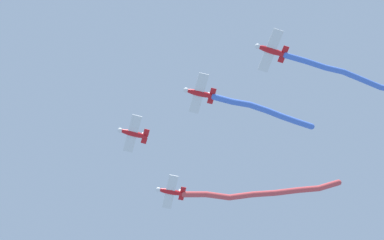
{
  "coord_description": "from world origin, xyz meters",
  "views": [
    {
      "loc": [
        -35.27,
        7.18,
        4.22
      ],
      "look_at": [
        -6.25,
        -3.27,
        69.42
      ],
      "focal_mm": 49.17,
      "sensor_mm": 36.0,
      "label": 1
    }
  ],
  "objects_px": {
    "airplane_left_wing": "(199,93)",
    "airplane_right_wing": "(170,192)",
    "airplane_slot": "(271,50)",
    "airplane_lead": "(133,133)"
  },
  "relations": [
    {
      "from": "airplane_left_wing",
      "to": "airplane_slot",
      "type": "bearing_deg",
      "value": 132.46
    },
    {
      "from": "airplane_right_wing",
      "to": "airplane_slot",
      "type": "height_order",
      "value": "airplane_right_wing"
    },
    {
      "from": "airplane_lead",
      "to": "airplane_left_wing",
      "type": "xyz_separation_m",
      "value": [
        -8.81,
        -6.59,
        0.0
      ]
    },
    {
      "from": "airplane_right_wing",
      "to": "airplane_slot",
      "type": "distance_m",
      "value": 25.64
    },
    {
      "from": "airplane_right_wing",
      "to": "airplane_lead",
      "type": "bearing_deg",
      "value": 50.5
    },
    {
      "from": "airplane_left_wing",
      "to": "airplane_right_wing",
      "type": "xyz_separation_m",
      "value": [
        16.3,
        -1.48,
        0.3
      ]
    },
    {
      "from": "airplane_lead",
      "to": "airplane_slot",
      "type": "distance_m",
      "value": 22.02
    },
    {
      "from": "airplane_left_wing",
      "to": "airplane_slot",
      "type": "height_order",
      "value": "airplane_left_wing"
    },
    {
      "from": "airplane_lead",
      "to": "airplane_right_wing",
      "type": "bearing_deg",
      "value": -133.41
    },
    {
      "from": "airplane_left_wing",
      "to": "airplane_right_wing",
      "type": "bearing_deg",
      "value": -89.51
    }
  ]
}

